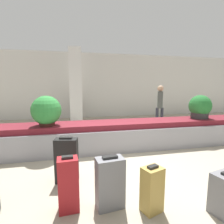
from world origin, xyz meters
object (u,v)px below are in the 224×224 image
Objects in this scene: potted_plant_1 at (46,111)px; suitcase_6 at (152,189)px; traveler_0 at (160,103)px; suitcase_2 at (68,184)px; suitcase_4 at (110,183)px; pillar at (76,85)px; potted_plant_0 at (200,107)px; suitcase_3 at (67,160)px.

suitcase_6 is at bearing -55.62° from potted_plant_1.
potted_plant_1 is at bearing -37.72° from traveler_0.
suitcase_2 is 0.52m from suitcase_4.
pillar reaches higher than suitcase_4.
traveler_0 is (2.20, 4.10, 0.65)m from suitcase_6.
suitcase_3 is at bearing -158.42° from potted_plant_0.
suitcase_6 is (1.05, -0.93, -0.08)m from suitcase_3.
suitcase_6 is (0.49, -0.19, -0.04)m from suitcase_4.
suitcase_2 is at bearing -91.70° from pillar.
pillar is 3.68m from traveler_0.
potted_plant_1 reaches higher than suitcase_2.
suitcase_4 is at bearing -144.28° from potted_plant_0.
potted_plant_1 is (-0.68, -3.84, -0.60)m from pillar.
potted_plant_1 is at bearing 100.74° from suitcase_2.
suitcase_3 is 1.52m from potted_plant_1.
traveler_0 is at bearing 55.61° from suitcase_3.
traveler_0 reaches higher than potted_plant_0.
potted_plant_1 is at bearing 110.16° from suitcase_4.
suitcase_3 is 4.58m from traveler_0.
potted_plant_0 reaches higher than suitcase_3.
suitcase_4 is at bearing -9.07° from traveler_0.
potted_plant_0 is at bearing -48.44° from pillar.
suitcase_6 is (0.83, -6.07, -1.31)m from pillar.
suitcase_2 reaches higher than suitcase_4.
suitcase_3 is 1.16× the size of potted_plant_0.
suitcase_6 is at bearing -29.96° from suitcase_3.
suitcase_3 is 0.93m from suitcase_4.
pillar is 6.26m from suitcase_6.
traveler_0 is (3.72, 1.88, -0.06)m from potted_plant_1.
traveler_0 reaches higher than suitcase_6.
potted_plant_0 is 0.41× the size of traveler_0.
suitcase_4 is 1.06× the size of potted_plant_0.
potted_plant_1 is 0.42× the size of traveler_0.
potted_plant_1 is (-4.00, -0.10, 0.02)m from potted_plant_0.
traveler_0 is at bearing 98.95° from potted_plant_0.
suitcase_4 is at bearing -41.57° from suitcase_3.
suitcase_6 is 3.47m from potted_plant_0.
traveler_0 is (2.70, 3.92, 0.61)m from suitcase_4.
suitcase_4 is 1.02× the size of potted_plant_1.
suitcase_6 is 4.70m from traveler_0.
suitcase_2 is 1.05× the size of potted_plant_1.
pillar reaches higher than traveler_0.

